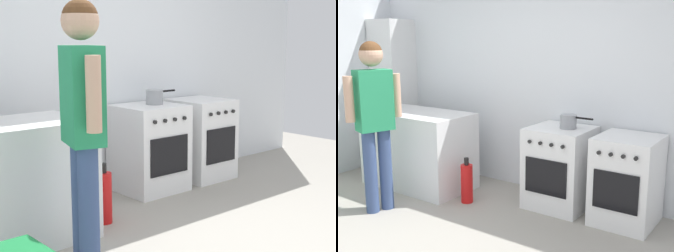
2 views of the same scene
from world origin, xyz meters
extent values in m
cube|color=silver|center=(0.00, 1.95, 1.30)|extent=(6.00, 0.10, 2.60)
cube|color=silver|center=(-1.35, 1.20, 0.45)|extent=(1.30, 0.70, 0.90)
cube|color=white|center=(0.35, 1.58, 0.42)|extent=(0.61, 0.60, 0.85)
cube|color=black|center=(0.35, 1.27, 0.40)|extent=(0.46, 0.01, 0.36)
cylinder|color=black|center=(0.21, 1.46, 0.85)|extent=(0.20, 0.20, 0.01)
cylinder|color=black|center=(0.49, 1.46, 0.85)|extent=(0.20, 0.20, 0.01)
cylinder|color=black|center=(0.21, 1.70, 0.85)|extent=(0.20, 0.20, 0.01)
cylinder|color=black|center=(0.49, 1.70, 0.85)|extent=(0.20, 0.20, 0.01)
cylinder|color=black|center=(0.17, 1.26, 0.74)|extent=(0.04, 0.02, 0.04)
cylinder|color=black|center=(0.29, 1.26, 0.74)|extent=(0.04, 0.02, 0.04)
cylinder|color=black|center=(0.41, 1.26, 0.74)|extent=(0.04, 0.02, 0.04)
cylinder|color=black|center=(0.53, 1.26, 0.74)|extent=(0.04, 0.02, 0.04)
cube|color=white|center=(1.07, 1.58, 0.42)|extent=(0.56, 0.60, 0.85)
cube|color=black|center=(1.07, 1.27, 0.40)|extent=(0.42, 0.01, 0.36)
cylinder|color=black|center=(0.94, 1.46, 0.85)|extent=(0.18, 0.18, 0.01)
cylinder|color=black|center=(1.19, 1.46, 0.85)|extent=(0.18, 0.18, 0.01)
cylinder|color=black|center=(0.94, 1.70, 0.85)|extent=(0.18, 0.18, 0.01)
cylinder|color=black|center=(1.19, 1.70, 0.85)|extent=(0.18, 0.18, 0.01)
cylinder|color=black|center=(0.90, 1.26, 0.74)|extent=(0.04, 0.02, 0.04)
cylinder|color=black|center=(1.01, 1.26, 0.74)|extent=(0.04, 0.02, 0.04)
cylinder|color=black|center=(1.12, 1.26, 0.74)|extent=(0.04, 0.02, 0.04)
cylinder|color=black|center=(1.23, 1.26, 0.74)|extent=(0.04, 0.02, 0.04)
cylinder|color=gray|center=(0.43, 1.59, 0.92)|extent=(0.17, 0.17, 0.14)
cylinder|color=black|center=(0.60, 1.59, 0.97)|extent=(0.18, 0.02, 0.02)
cube|color=silver|center=(-1.61, 1.06, 0.90)|extent=(0.20, 0.09, 0.01)
cube|color=black|center=(-1.76, 1.10, 0.91)|extent=(0.11, 0.06, 0.01)
cube|color=silver|center=(-1.87, 1.05, 0.90)|extent=(0.22, 0.07, 0.01)
cube|color=black|center=(-1.71, 1.02, 0.91)|extent=(0.11, 0.04, 0.01)
cylinder|color=#384C7A|center=(-1.15, 0.35, 0.42)|extent=(0.13, 0.13, 0.85)
cylinder|color=#384C7A|center=(-1.10, 0.50, 0.42)|extent=(0.13, 0.13, 0.85)
cube|color=#268C59|center=(-1.12, 0.42, 1.15)|extent=(0.29, 0.38, 0.60)
cylinder|color=tan|center=(-1.19, 0.19, 1.18)|extent=(0.09, 0.09, 0.44)
cylinder|color=tan|center=(-1.06, 0.65, 1.18)|extent=(0.09, 0.09, 0.44)
sphere|color=tan|center=(-1.12, 0.42, 1.59)|extent=(0.23, 0.23, 0.23)
sphere|color=brown|center=(-1.12, 0.42, 1.61)|extent=(0.22, 0.22, 0.22)
cylinder|color=red|center=(-0.52, 1.10, 0.21)|extent=(0.13, 0.13, 0.42)
cylinder|color=black|center=(-0.52, 1.10, 0.46)|extent=(0.05, 0.05, 0.08)
cube|color=silver|center=(-2.30, 1.68, 1.00)|extent=(0.48, 0.44, 2.00)
camera|label=1|loc=(-2.80, -2.25, 1.49)|focal=55.00mm
camera|label=2|loc=(2.29, -2.21, 1.74)|focal=45.00mm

